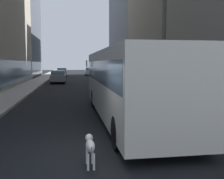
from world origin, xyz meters
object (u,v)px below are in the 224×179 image
object	(u,v)px
transit_bus	(126,80)
car_silver_sedan	(62,72)
car_grey_wagon	(58,77)
car_white_van	(90,71)
car_yellow_taxi	(108,79)
dalmatian_dog	(90,146)

from	to	relation	value
transit_bus	car_silver_sedan	size ratio (longest dim) A/B	2.42
car_grey_wagon	car_white_van	xyz separation A→B (m)	(5.60, 20.73, 0.00)
transit_bus	car_yellow_taxi	bearing A→B (deg)	84.69
transit_bus	car_white_van	world-z (taller)	transit_bus
car_silver_sedan	dalmatian_dog	bearing A→B (deg)	-87.49
car_white_van	car_yellow_taxi	size ratio (longest dim) A/B	1.11
car_white_van	dalmatian_dog	size ratio (longest dim) A/B	4.91
car_grey_wagon	car_yellow_taxi	size ratio (longest dim) A/B	1.06
car_white_van	car_silver_sedan	xyz separation A→B (m)	(-5.60, -3.85, -0.00)
car_grey_wagon	car_yellow_taxi	world-z (taller)	same
transit_bus	car_grey_wagon	size ratio (longest dim) A/B	2.55
car_white_van	car_silver_sedan	bearing A→B (deg)	-145.49
transit_bus	car_yellow_taxi	size ratio (longest dim) A/B	2.70
car_yellow_taxi	car_silver_sedan	xyz separation A→B (m)	(-5.60, 22.49, 0.00)
car_silver_sedan	dalmatian_dog	size ratio (longest dim) A/B	4.95
car_silver_sedan	dalmatian_dog	world-z (taller)	car_silver_sedan
car_grey_wagon	car_yellow_taxi	xyz separation A→B (m)	(5.60, -5.60, -0.00)
car_grey_wagon	car_white_van	distance (m)	21.48
transit_bus	car_white_van	distance (m)	43.58
car_grey_wagon	dalmatian_dog	distance (m)	28.13
transit_bus	car_grey_wagon	bearing A→B (deg)	99.95
car_yellow_taxi	dalmatian_dog	distance (m)	22.75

